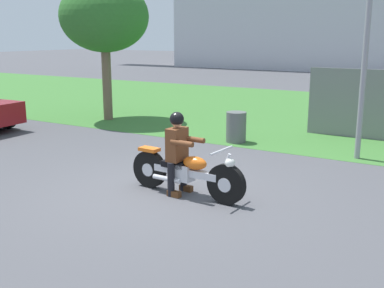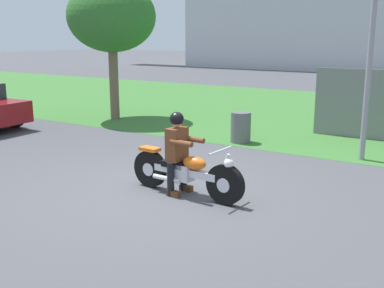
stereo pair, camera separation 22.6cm
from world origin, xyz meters
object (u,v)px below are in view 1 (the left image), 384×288
Objects in this scene: tree_roadside at (104,17)px; rider_lead at (178,147)px; motorcycle_lead at (186,172)px; trash_can at (236,127)px.

rider_lead is at bearing -40.47° from tree_roadside.
rider_lead is 8.00m from tree_roadside.
tree_roadside reaches higher than motorcycle_lead.
motorcycle_lead is at bearing -39.73° from tree_roadside.
tree_roadside is at bearing 143.22° from motorcycle_lead.
rider_lead is at bearing 179.21° from motorcycle_lead.
rider_lead is (-0.17, 0.01, 0.42)m from motorcycle_lead.
trash_can is at bearing 107.20° from motorcycle_lead.
motorcycle_lead is 4.24m from trash_can.
tree_roadside is (-5.99, 4.97, 2.78)m from motorcycle_lead.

